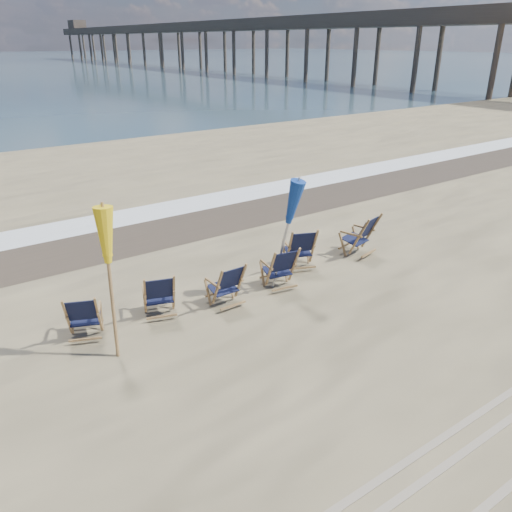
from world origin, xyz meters
The scene contains 12 objects.
surf_foam centered at (0.00, 8.30, 0.00)m, with size 200.00×1.40×0.01m, color silver.
wet_sand_strip centered at (0.00, 6.80, 0.00)m, with size 200.00×2.60×0.00m, color #42362A.
tire_tracks centered at (0.00, -2.80, 0.01)m, with size 80.00×1.30×0.01m, color gray, non-canonical shape.
beach_chair_0 centered at (-2.95, 2.51, 0.44)m, with size 0.56×0.63×0.88m, color black, non-canonical shape.
beach_chair_1 centered at (-1.59, 2.48, 0.45)m, with size 0.58×0.65×0.91m, color black, non-canonical shape.
beach_chair_2 centered at (-0.35, 2.19, 0.46)m, with size 0.58×0.66×0.91m, color black, non-canonical shape.
beach_chair_3 centered at (0.90, 2.15, 0.47)m, with size 0.60×0.68×0.94m, color black, non-canonical shape.
beach_chair_4 centered at (1.81, 2.62, 0.49)m, with size 0.63×0.71×0.99m, color black, non-canonical shape.
beach_chair_5 centered at (3.52, 2.54, 0.51)m, with size 0.66×0.74×1.03m, color black, non-canonical shape.
umbrella_yellow centered at (-2.86, 1.93, 1.88)m, with size 0.30×0.30×2.42m.
umbrella_blue centered at (0.65, 2.19, 1.78)m, with size 0.30×0.30×2.31m.
fishing_pier centered at (38.00, 74.00, 4.65)m, with size 4.40×140.00×9.30m, color #4B4036, non-canonical shape.
Camera 1 is at (-4.89, -4.85, 4.62)m, focal length 35.00 mm.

